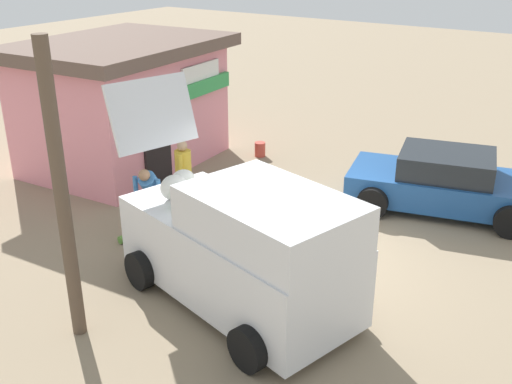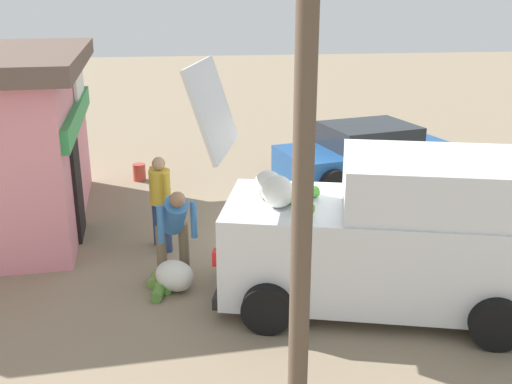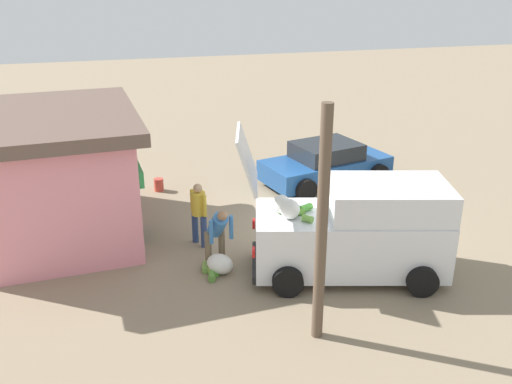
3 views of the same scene
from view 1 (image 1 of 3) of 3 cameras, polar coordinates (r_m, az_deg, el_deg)
name	(u,v)px [view 1 (image 1 of 3)]	position (r m, az deg, el deg)	size (l,w,h in m)	color
ground_plane	(308,242)	(11.59, 4.97, -4.75)	(60.00, 60.00, 0.00)	gray
storefront_bar	(123,102)	(15.43, -12.42, 8.27)	(5.28, 4.14, 3.10)	pink
delivery_van	(242,247)	(9.21, -1.31, -5.21)	(2.90, 4.68, 3.21)	silver
parked_sedan	(444,183)	(13.30, 17.36, 0.86)	(2.82, 4.22, 1.27)	#1E4C8C
vendor_standing	(183,171)	(12.56, -6.87, 1.95)	(0.51, 0.46, 1.56)	navy
customer_bending	(153,194)	(11.64, -9.73, -0.15)	(0.69, 0.61, 1.45)	#726047
unloaded_banana_pile	(142,231)	(11.78, -10.67, -3.60)	(0.81, 0.79, 0.42)	silver
paint_bucket	(260,149)	(15.98, 0.38, 4.06)	(0.28, 0.28, 0.38)	#BF3F33
utility_pole	(62,198)	(8.49, -17.86, -0.53)	(0.20, 0.20, 4.31)	brown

